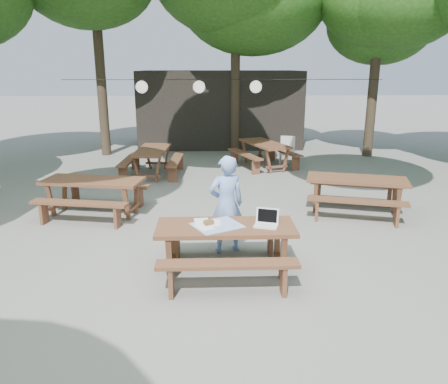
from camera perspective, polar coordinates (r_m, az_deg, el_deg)
name	(u,v)px	position (r m, az deg, el deg)	size (l,w,h in m)	color
ground	(206,254)	(7.22, -2.33, -8.08)	(80.00, 80.00, 0.00)	slate
pavilion	(220,108)	(17.16, -0.55, 10.90)	(6.00, 3.00, 2.80)	black
main_picnic_table	(226,249)	(6.44, 0.22, -7.41)	(2.00, 1.58, 0.75)	brown
picnic_table_nw	(94,197)	(9.32, -16.60, -0.58)	(2.16, 1.90, 0.75)	brown
picnic_table_ne	(356,195)	(9.45, 16.80, -0.38)	(2.26, 2.04, 0.75)	brown
picnic_table_far_w	(153,162)	(12.38, -9.32, 3.91)	(1.68, 2.04, 0.75)	brown
picnic_table_far_e	(264,155)	(13.29, 5.28, 4.89)	(2.14, 2.33, 0.75)	brown
woman	(226,204)	(7.06, 0.32, -1.62)	(0.59, 0.39, 1.61)	#80A3E9
plastic_chair	(287,158)	(13.56, 8.19, 4.46)	(0.54, 0.54, 0.90)	silver
laptop	(267,221)	(6.32, 5.58, -3.81)	(0.39, 0.35, 0.24)	white
tabletop_clutter	(215,225)	(6.30, -1.24, -4.28)	(0.83, 0.79, 0.08)	#3D71D1
paper_lanterns	(199,87)	(12.60, -3.22, 13.57)	(9.00, 0.34, 0.38)	black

